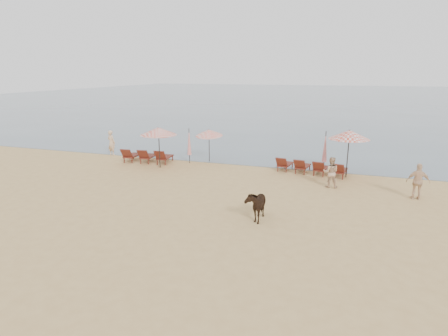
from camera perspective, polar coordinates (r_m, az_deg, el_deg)
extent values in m
plane|color=tan|center=(14.15, -6.48, -9.18)|extent=(120.00, 120.00, 0.00)
cube|color=#51606B|center=(92.06, 15.13, 10.53)|extent=(160.00, 140.00, 0.06)
cube|color=#5B1D15|center=(25.03, -13.78, 1.87)|extent=(0.80, 1.49, 0.08)
cube|color=#5B1D15|center=(24.31, -14.62, 2.14)|extent=(0.71, 0.53, 0.63)
cube|color=#5B1D15|center=(24.56, -11.43, 1.76)|extent=(0.80, 1.49, 0.08)
cube|color=#5B1D15|center=(23.81, -12.21, 2.03)|extent=(0.71, 0.53, 0.63)
cube|color=#5B1D15|center=(24.12, -8.99, 1.64)|extent=(0.80, 1.49, 0.08)
cube|color=#5B1D15|center=(23.37, -9.71, 1.92)|extent=(0.71, 0.53, 0.63)
cube|color=#5B1D15|center=(22.40, 9.33, 0.57)|extent=(0.82, 1.42, 0.08)
cube|color=#5B1D15|center=(21.67, 8.77, 0.86)|extent=(0.68, 0.53, 0.59)
cube|color=#5B1D15|center=(22.11, 11.92, 0.27)|extent=(0.82, 1.42, 0.08)
cube|color=#5B1D15|center=(21.38, 11.44, 0.54)|extent=(0.68, 0.53, 0.59)
cube|color=#5B1D15|center=(21.88, 14.58, -0.04)|extent=(0.82, 1.42, 0.08)
cube|color=#5B1D15|center=(21.13, 14.19, 0.22)|extent=(0.68, 0.53, 0.59)
cube|color=#5B1D15|center=(21.69, 17.29, -0.36)|extent=(0.82, 1.42, 0.08)
cube|color=#5B1D15|center=(20.93, 16.99, -0.11)|extent=(0.68, 0.53, 0.59)
cylinder|color=black|center=(22.78, -9.83, 2.86)|extent=(0.05, 0.05, 2.28)
cone|color=red|center=(22.59, -9.95, 5.56)|extent=(2.17, 2.17, 0.47)
sphere|color=black|center=(22.56, -9.97, 6.08)|extent=(0.08, 0.08, 0.08)
cylinder|color=black|center=(23.96, -2.27, 3.23)|extent=(0.05, 0.05, 1.95)
cone|color=red|center=(23.80, -2.29, 5.42)|extent=(1.72, 1.75, 0.58)
sphere|color=black|center=(23.77, -2.30, 5.85)|extent=(0.07, 0.07, 0.07)
cylinder|color=black|center=(21.41, 18.32, 1.79)|extent=(0.05, 0.05, 2.43)
cone|color=red|center=(21.20, 18.57, 4.85)|extent=(2.16, 2.16, 0.49)
sphere|color=black|center=(21.16, 18.62, 5.42)|extent=(0.09, 0.09, 0.09)
cylinder|color=black|center=(23.67, -5.31, 3.37)|extent=(0.05, 0.05, 2.21)
cone|color=red|center=(23.62, -5.33, 4.00)|extent=(0.27, 0.27, 1.66)
cylinder|color=black|center=(22.36, 15.10, 2.45)|extent=(0.05, 0.05, 2.36)
cone|color=red|center=(22.31, 15.15, 3.16)|extent=(0.29, 0.29, 1.77)
imported|color=black|center=(14.76, 4.89, -5.49)|extent=(0.77, 1.52, 1.25)
imported|color=#D6AD86|center=(27.06, -16.77, 3.70)|extent=(0.72, 0.57, 1.73)
imported|color=tan|center=(19.40, 15.96, -0.63)|extent=(0.79, 0.63, 1.55)
imported|color=#DAB088|center=(19.04, 27.47, -1.85)|extent=(0.98, 0.41, 1.67)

